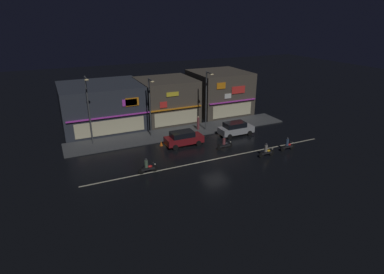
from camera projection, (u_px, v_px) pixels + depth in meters
ground_plane at (216, 159)px, 32.32m from camera, size 140.00×140.00×0.00m
lane_divider_stripe at (216, 159)px, 32.32m from camera, size 26.98×0.16×0.01m
sidewalk_far at (183, 132)px, 39.65m from camera, size 28.40×4.06×0.14m
storefront_left_block at (166, 100)px, 43.42m from camera, size 7.44×7.44×5.79m
storefront_center_block at (219, 92)px, 46.91m from camera, size 7.76×7.98×6.14m
storefront_right_block at (103, 106)px, 40.80m from camera, size 10.32×9.07×5.68m
streetlamp_west at (89, 106)px, 34.03m from camera, size 0.44×1.64×7.73m
streetlamp_mid at (150, 103)px, 36.60m from camera, size 0.44×1.64×7.02m
streetlamp_east at (207, 97)px, 38.54m from camera, size 0.44×1.64×7.43m
pedestrian_on_sidewalk at (198, 123)px, 40.03m from camera, size 0.32×0.32×1.77m
parked_car_near_kerb at (236, 128)px, 38.49m from camera, size 4.30×1.98×1.67m
parked_car_trailing at (183, 138)px, 35.46m from camera, size 4.30×1.98×1.67m
motorcycle_lead at (288, 145)px, 34.20m from camera, size 1.90×0.60×1.52m
motorcycle_following at (147, 167)px, 29.27m from camera, size 1.90×0.60×1.52m
motorcycle_opposite_lane at (225, 144)px, 34.49m from camera, size 1.90×0.60×1.52m
motorcycle_trailing_far at (266, 151)px, 32.67m from camera, size 1.90×0.60×1.52m
traffic_cone at (161, 143)px, 35.55m from camera, size 0.36×0.36×0.55m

